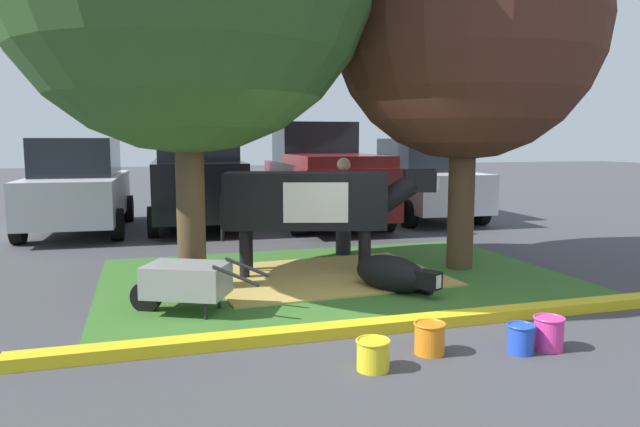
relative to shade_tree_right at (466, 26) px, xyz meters
name	(u,v)px	position (x,y,z in m)	size (l,w,h in m)	color
ground_plane	(356,309)	(-2.29, -1.58, -3.65)	(80.00, 80.00, 0.00)	#424247
grass_island	(336,278)	(-2.03, -0.05, -3.64)	(6.50, 4.45, 0.02)	#386B28
curb_yellow	(407,323)	(-2.03, -2.42, -3.59)	(7.70, 0.24, 0.12)	yellow
hay_bedding	(326,276)	(-2.15, 0.03, -3.62)	(3.20, 2.40, 0.04)	tan
shade_tree_right	(466,26)	(0.00, 0.00, 0.00)	(3.97, 3.97, 5.65)	#4C3823
cow_holstein	(313,201)	(-2.30, 0.20, -2.55)	(3.06, 1.32, 1.56)	black
calf_lying	(393,274)	(-1.56, -1.00, -3.41)	(0.94, 1.30, 0.48)	black
person_handler	(343,203)	(-1.36, 1.55, -2.74)	(0.39, 0.41, 1.68)	black
wheelbarrow	(185,281)	(-4.22, -1.21, -3.26)	(1.56, 1.08, 0.63)	gray
bucket_yellow	(373,354)	(-2.78, -3.35, -3.51)	(0.31, 0.31, 0.27)	yellow
bucket_orange	(430,337)	(-2.14, -3.15, -3.49)	(0.30, 0.30, 0.30)	orange
bucket_blue	(521,338)	(-1.32, -3.37, -3.51)	(0.27, 0.27, 0.27)	blue
bucket_pink	(549,332)	(-1.01, -3.37, -3.48)	(0.30, 0.30, 0.32)	#EA3893
sedan_silver	(79,186)	(-5.99, 5.72, -2.66)	(2.19, 4.48, 2.02)	silver
suv_black	(197,171)	(-3.45, 5.88, -2.38)	(2.30, 4.69, 2.52)	black
pickup_truck_maroon	(322,176)	(-0.50, 5.64, -2.53)	(2.42, 5.49, 2.42)	maroon
hatchback_white	(421,180)	(2.07, 5.52, -2.66)	(2.19, 4.48, 2.02)	silver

